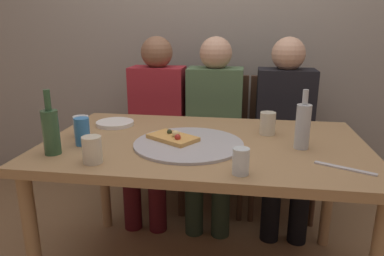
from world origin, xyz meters
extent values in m
cube|color=gray|center=(0.00, 1.16, 1.30)|extent=(6.00, 0.10, 2.60)
cube|color=#99754C|center=(0.00, 0.00, 0.71)|extent=(1.45, 0.88, 0.04)
cylinder|color=#99754C|center=(-0.66, -0.38, 0.34)|extent=(0.06, 0.06, 0.69)
cylinder|color=#99754C|center=(-0.66, 0.38, 0.34)|extent=(0.06, 0.06, 0.69)
cylinder|color=#99754C|center=(0.66, 0.38, 0.34)|extent=(0.06, 0.06, 0.69)
cylinder|color=#ADADB2|center=(-0.06, -0.07, 0.73)|extent=(0.49, 0.49, 0.01)
cube|color=tan|center=(-0.14, -0.04, 0.75)|extent=(0.26, 0.23, 0.02)
sphere|color=#EAD184|center=(-0.12, -0.05, 0.77)|extent=(0.04, 0.04, 0.04)
sphere|color=#2D381E|center=(-0.16, 0.00, 0.76)|extent=(0.02, 0.02, 0.02)
sphere|color=#B22D23|center=(-0.11, -0.08, 0.76)|extent=(0.03, 0.03, 0.03)
cylinder|color=#2D5133|center=(-0.60, -0.26, 0.82)|extent=(0.07, 0.07, 0.18)
cylinder|color=#2D5133|center=(-0.60, -0.26, 0.95)|extent=(0.03, 0.03, 0.08)
cylinder|color=#B2BCC1|center=(0.42, -0.03, 0.82)|extent=(0.06, 0.06, 0.19)
cylinder|color=#B2BCC1|center=(0.42, -0.03, 0.95)|extent=(0.02, 0.02, 0.06)
cylinder|color=silver|center=(0.17, -0.35, 0.77)|extent=(0.06, 0.06, 0.10)
cylinder|color=beige|center=(-0.39, -0.33, 0.78)|extent=(0.07, 0.07, 0.11)
cylinder|color=beige|center=(0.29, 0.15, 0.78)|extent=(0.08, 0.08, 0.11)
cylinder|color=silver|center=(-0.59, -0.02, 0.78)|extent=(0.07, 0.07, 0.10)
cylinder|color=#337AC1|center=(-0.53, -0.13, 0.79)|extent=(0.07, 0.07, 0.12)
cylinder|color=white|center=(-0.50, 0.20, 0.74)|extent=(0.20, 0.20, 0.02)
cube|color=#B7B7BC|center=(0.55, -0.25, 0.73)|extent=(0.21, 0.12, 0.01)
cube|color=#472D1E|center=(-0.41, 0.76, 0.45)|extent=(0.44, 0.44, 0.05)
cube|color=#472D1E|center=(-0.41, 0.96, 0.68)|extent=(0.44, 0.04, 0.45)
cylinder|color=#472D1E|center=(-0.22, 0.57, 0.21)|extent=(0.04, 0.04, 0.42)
cylinder|color=#472D1E|center=(-0.60, 0.57, 0.21)|extent=(0.04, 0.04, 0.42)
cylinder|color=#472D1E|center=(-0.22, 0.95, 0.21)|extent=(0.04, 0.04, 0.42)
cylinder|color=#472D1E|center=(-0.60, 0.95, 0.21)|extent=(0.04, 0.04, 0.42)
cube|color=#472D1E|center=(-0.02, 0.76, 0.45)|extent=(0.44, 0.44, 0.05)
cube|color=#472D1E|center=(-0.02, 0.96, 0.68)|extent=(0.44, 0.04, 0.45)
cylinder|color=#472D1E|center=(0.17, 0.57, 0.21)|extent=(0.04, 0.04, 0.42)
cylinder|color=#472D1E|center=(-0.21, 0.57, 0.21)|extent=(0.04, 0.04, 0.42)
cylinder|color=#472D1E|center=(0.17, 0.95, 0.21)|extent=(0.04, 0.04, 0.42)
cylinder|color=#472D1E|center=(-0.21, 0.95, 0.21)|extent=(0.04, 0.04, 0.42)
cube|color=#472D1E|center=(0.43, 0.76, 0.45)|extent=(0.44, 0.44, 0.05)
cube|color=#472D1E|center=(0.43, 0.96, 0.68)|extent=(0.44, 0.04, 0.45)
cylinder|color=#472D1E|center=(0.62, 0.57, 0.21)|extent=(0.04, 0.04, 0.42)
cylinder|color=#472D1E|center=(0.24, 0.57, 0.21)|extent=(0.04, 0.04, 0.42)
cylinder|color=#472D1E|center=(0.62, 0.95, 0.21)|extent=(0.04, 0.04, 0.42)
cylinder|color=#472D1E|center=(0.24, 0.95, 0.21)|extent=(0.04, 0.04, 0.42)
cube|color=maroon|center=(-0.41, 0.78, 0.71)|extent=(0.36, 0.22, 0.52)
sphere|color=brown|center=(-0.41, 0.78, 1.06)|extent=(0.21, 0.21, 0.21)
cylinder|color=#3F0E12|center=(-0.33, 0.58, 0.45)|extent=(0.12, 0.40, 0.12)
cylinder|color=#3F0E12|center=(-0.49, 0.58, 0.45)|extent=(0.12, 0.40, 0.12)
cylinder|color=#3F0E12|center=(-0.33, 0.38, 0.23)|extent=(0.11, 0.11, 0.45)
cylinder|color=#3F0E12|center=(-0.49, 0.38, 0.23)|extent=(0.11, 0.11, 0.45)
cube|color=#4C6B47|center=(-0.02, 0.78, 0.71)|extent=(0.36, 0.22, 0.52)
sphere|color=tan|center=(-0.02, 0.78, 1.06)|extent=(0.21, 0.21, 0.21)
cylinder|color=black|center=(0.06, 0.58, 0.45)|extent=(0.12, 0.40, 0.12)
cylinder|color=black|center=(-0.10, 0.58, 0.45)|extent=(0.12, 0.40, 0.12)
cylinder|color=black|center=(0.06, 0.38, 0.23)|extent=(0.11, 0.11, 0.45)
cylinder|color=black|center=(-0.10, 0.38, 0.23)|extent=(0.11, 0.11, 0.45)
cube|color=black|center=(0.43, 0.78, 0.71)|extent=(0.36, 0.22, 0.52)
sphere|color=tan|center=(0.43, 0.78, 1.06)|extent=(0.21, 0.21, 0.21)
cylinder|color=black|center=(0.51, 0.58, 0.45)|extent=(0.12, 0.40, 0.12)
cylinder|color=black|center=(0.35, 0.58, 0.45)|extent=(0.12, 0.40, 0.12)
cylinder|color=black|center=(0.51, 0.38, 0.23)|extent=(0.11, 0.11, 0.45)
cylinder|color=black|center=(0.35, 0.38, 0.23)|extent=(0.11, 0.11, 0.45)
camera|label=1|loc=(0.18, -1.53, 1.24)|focal=33.18mm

